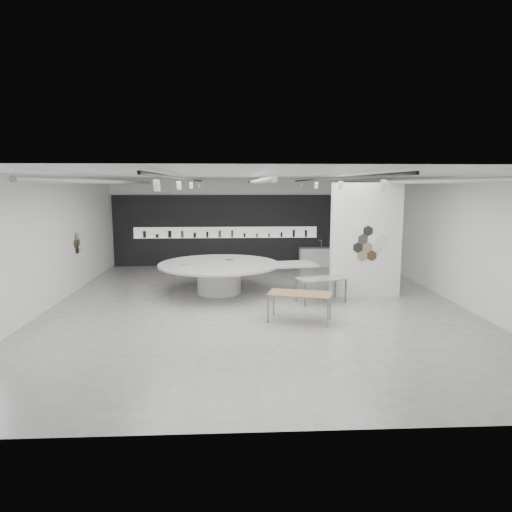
{
  "coord_description": "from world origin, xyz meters",
  "views": [
    {
      "loc": [
        -0.68,
        -13.09,
        3.52
      ],
      "look_at": [
        0.04,
        1.2,
        1.3
      ],
      "focal_mm": 32.0,
      "sensor_mm": 36.0,
      "label": 1
    }
  ],
  "objects_px": {
    "partition_column": "(366,240)",
    "display_island": "(222,274)",
    "kitchen_counter": "(316,257)",
    "sample_table_stone": "(321,280)",
    "sample_table_wood": "(300,295)"
  },
  "relations": [
    {
      "from": "display_island",
      "to": "kitchen_counter",
      "type": "relative_size",
      "value": 3.81
    },
    {
      "from": "sample_table_wood",
      "to": "kitchen_counter",
      "type": "distance_m",
      "value": 8.36
    },
    {
      "from": "partition_column",
      "to": "display_island",
      "type": "bearing_deg",
      "value": 172.25
    },
    {
      "from": "display_island",
      "to": "sample_table_wood",
      "type": "height_order",
      "value": "display_island"
    },
    {
      "from": "partition_column",
      "to": "sample_table_stone",
      "type": "relative_size",
      "value": 2.28
    },
    {
      "from": "partition_column",
      "to": "sample_table_wood",
      "type": "distance_m",
      "value": 3.75
    },
    {
      "from": "sample_table_stone",
      "to": "display_island",
      "type": "bearing_deg",
      "value": 156.89
    },
    {
      "from": "partition_column",
      "to": "display_island",
      "type": "relative_size",
      "value": 0.65
    },
    {
      "from": "partition_column",
      "to": "sample_table_stone",
      "type": "bearing_deg",
      "value": -156.26
    },
    {
      "from": "kitchen_counter",
      "to": "sample_table_stone",
      "type": "bearing_deg",
      "value": -99.02
    },
    {
      "from": "display_island",
      "to": "sample_table_wood",
      "type": "bearing_deg",
      "value": -66.95
    },
    {
      "from": "sample_table_wood",
      "to": "sample_table_stone",
      "type": "xyz_separation_m",
      "value": [
        0.93,
        1.94,
        -0.02
      ]
    },
    {
      "from": "partition_column",
      "to": "sample_table_wood",
      "type": "relative_size",
      "value": 2.04
    },
    {
      "from": "partition_column",
      "to": "kitchen_counter",
      "type": "height_order",
      "value": "partition_column"
    },
    {
      "from": "display_island",
      "to": "sample_table_wood",
      "type": "relative_size",
      "value": 3.11
    }
  ]
}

